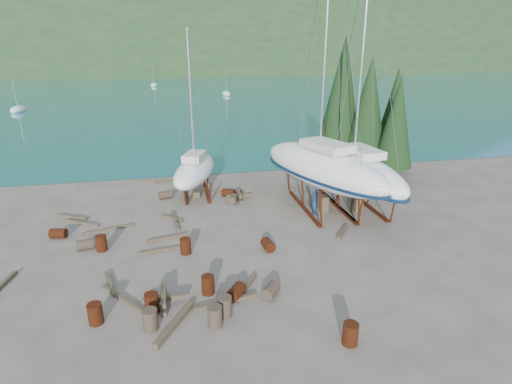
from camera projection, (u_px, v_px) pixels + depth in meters
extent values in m
plane|color=#585046|center=(246.00, 255.00, 21.21)|extent=(600.00, 600.00, 0.00)
plane|color=teal|center=(173.00, 64.00, 311.69)|extent=(700.00, 700.00, 0.00)
ellipsoid|color=#1C371B|center=(172.00, 64.00, 316.30)|extent=(800.00, 360.00, 110.00)
cube|color=beige|center=(43.00, 70.00, 184.12)|extent=(6.00, 5.00, 4.00)
cube|color=#A54C2D|center=(42.00, 63.00, 183.18)|extent=(6.60, 5.60, 1.60)
cube|color=beige|center=(133.00, 69.00, 191.87)|extent=(6.00, 5.00, 4.00)
cube|color=#A54C2D|center=(133.00, 63.00, 190.93)|extent=(6.60, 5.60, 1.60)
cube|color=beige|center=(236.00, 68.00, 201.57)|extent=(6.00, 5.00, 4.00)
cube|color=#A54C2D|center=(236.00, 62.00, 200.63)|extent=(6.60, 5.60, 1.60)
cylinder|color=black|center=(363.00, 167.00, 34.43)|extent=(0.36, 0.36, 1.60)
cone|color=black|center=(368.00, 108.00, 32.76)|extent=(3.60, 3.60, 8.40)
cylinder|color=black|center=(391.00, 174.00, 32.92)|extent=(0.36, 0.36, 1.36)
cone|color=black|center=(397.00, 122.00, 31.50)|extent=(3.06, 3.06, 7.14)
cylinder|color=black|center=(338.00, 160.00, 35.95)|extent=(0.36, 0.36, 1.84)
cone|color=black|center=(342.00, 95.00, 34.02)|extent=(4.14, 4.14, 9.66)
cylinder|color=black|center=(389.00, 163.00, 35.96)|extent=(0.36, 0.36, 1.44)
cone|color=black|center=(394.00, 112.00, 34.46)|extent=(3.24, 3.24, 7.56)
ellipsoid|color=white|center=(18.00, 110.00, 70.60)|extent=(2.00, 5.00, 1.40)
cylinder|color=silver|center=(15.00, 93.00, 69.64)|extent=(0.08, 0.08, 5.00)
ellipsoid|color=white|center=(226.00, 94.00, 96.79)|extent=(2.00, 5.00, 1.40)
cylinder|color=silver|center=(226.00, 82.00, 95.84)|extent=(0.08, 0.08, 5.00)
ellipsoid|color=white|center=(154.00, 85.00, 120.97)|extent=(2.00, 5.00, 1.40)
cylinder|color=silver|center=(153.00, 75.00, 120.01)|extent=(0.08, 0.08, 5.00)
ellipsoid|color=white|center=(322.00, 167.00, 26.70)|extent=(7.08, 12.03, 2.70)
cube|color=#0B1E38|center=(324.00, 183.00, 26.47)|extent=(0.94, 2.04, 1.00)
cube|color=silver|center=(327.00, 146.00, 25.63)|extent=(2.92, 3.89, 0.50)
cylinder|color=silver|center=(326.00, 33.00, 24.43)|extent=(0.14, 0.14, 13.88)
cube|color=#4F170D|center=(304.00, 207.00, 27.41)|extent=(0.18, 6.36, 0.20)
cube|color=#4F170D|center=(336.00, 205.00, 27.87)|extent=(0.18, 6.36, 0.20)
cube|color=brown|center=(323.00, 203.00, 26.96)|extent=(0.50, 0.80, 1.04)
ellipsoid|color=white|center=(356.00, 171.00, 26.74)|extent=(4.24, 10.62, 2.44)
cube|color=#0B1E38|center=(359.00, 185.00, 26.52)|extent=(0.47, 1.88, 1.00)
cube|color=silver|center=(362.00, 152.00, 25.77)|extent=(2.02, 3.28, 0.50)
cylinder|color=silver|center=(363.00, 52.00, 24.69)|extent=(0.14, 0.14, 12.40)
cube|color=#4F170D|center=(339.00, 207.00, 27.38)|extent=(0.18, 5.68, 0.20)
cube|color=#4F170D|center=(367.00, 205.00, 27.79)|extent=(0.18, 5.68, 0.20)
cube|color=brown|center=(357.00, 204.00, 26.99)|extent=(0.50, 0.80, 0.91)
ellipsoid|color=white|center=(195.00, 171.00, 29.45)|extent=(4.61, 7.66, 1.88)
cube|color=#0B1E38|center=(195.00, 179.00, 29.27)|extent=(0.68, 1.32, 1.00)
cube|color=silver|center=(194.00, 156.00, 28.71)|extent=(1.92, 2.49, 0.50)
cylinder|color=silver|center=(190.00, 95.00, 27.97)|extent=(0.14, 0.14, 8.77)
cube|color=#4F170D|center=(185.00, 194.00, 29.89)|extent=(0.18, 4.02, 0.20)
cube|color=#4F170D|center=(207.00, 193.00, 30.20)|extent=(0.18, 4.02, 0.20)
cube|color=brown|center=(196.00, 194.00, 29.66)|extent=(0.50, 0.80, 0.44)
imported|color=navy|center=(315.00, 202.00, 26.15)|extent=(0.51, 0.71, 1.84)
cylinder|color=#4F170D|center=(95.00, 314.00, 15.78)|extent=(0.58, 0.58, 0.88)
cylinder|color=#2D2823|center=(271.00, 291.00, 17.55)|extent=(1.01, 1.05, 0.58)
cylinder|color=#4F170D|center=(58.00, 233.00, 23.06)|extent=(0.98, 0.75, 0.58)
cylinder|color=#4F170D|center=(228.00, 193.00, 29.62)|extent=(1.04, 0.89, 0.58)
cylinder|color=#2D2823|center=(225.00, 306.00, 16.23)|extent=(0.58, 0.58, 0.88)
cylinder|color=#4F170D|center=(268.00, 245.00, 21.71)|extent=(0.69, 0.95, 0.58)
cylinder|color=#4F170D|center=(350.00, 334.00, 14.66)|extent=(0.58, 0.58, 0.88)
cylinder|color=#4F170D|center=(101.00, 243.00, 21.57)|extent=(0.58, 0.58, 0.88)
cylinder|color=#2D2823|center=(165.00, 195.00, 29.23)|extent=(1.01, 0.81, 0.58)
cylinder|color=#4F170D|center=(208.00, 285.00, 17.73)|extent=(0.58, 0.58, 0.88)
cylinder|color=#2D2823|center=(233.00, 199.00, 28.40)|extent=(0.84, 1.02, 0.58)
cylinder|color=#4F170D|center=(236.00, 292.00, 17.49)|extent=(0.99, 1.05, 0.58)
cylinder|color=#4F170D|center=(152.00, 303.00, 16.44)|extent=(0.58, 0.58, 0.88)
cylinder|color=#4F170D|center=(186.00, 246.00, 21.24)|extent=(0.58, 0.58, 0.88)
cylinder|color=#2D2823|center=(86.00, 244.00, 21.74)|extent=(0.96, 0.71, 0.58)
cylinder|color=#2D2823|center=(150.00, 320.00, 15.43)|extent=(0.58, 0.58, 0.88)
cylinder|color=#2D2823|center=(215.00, 317.00, 15.61)|extent=(0.58, 0.58, 0.88)
cube|color=brown|center=(169.00, 181.00, 33.00)|extent=(2.32, 0.83, 0.14)
cube|color=brown|center=(343.00, 232.00, 23.70)|extent=(1.35, 1.65, 0.19)
cube|color=brown|center=(72.00, 217.00, 25.84)|extent=(2.13, 1.27, 0.19)
cube|color=brown|center=(122.00, 298.00, 17.39)|extent=(2.01, 2.41, 0.15)
cube|color=brown|center=(172.00, 218.00, 25.67)|extent=(1.41, 1.27, 0.17)
cube|color=brown|center=(225.00, 302.00, 17.13)|extent=(2.80, 0.72, 0.16)
cube|color=brown|center=(232.00, 192.00, 30.47)|extent=(1.90, 0.25, 0.19)
cube|color=brown|center=(248.00, 285.00, 18.38)|extent=(1.14, 1.58, 0.17)
cube|color=brown|center=(167.00, 238.00, 22.96)|extent=(2.24, 0.69, 0.19)
cube|color=brown|center=(152.00, 181.00, 33.03)|extent=(2.50, 0.49, 0.15)
cube|color=brown|center=(175.00, 220.00, 25.34)|extent=(0.49, 3.02, 0.16)
cube|color=brown|center=(165.00, 249.00, 21.67)|extent=(2.82, 0.63, 0.15)
cube|color=brown|center=(110.00, 283.00, 18.48)|extent=(0.79, 2.16, 0.17)
cube|color=brown|center=(1.00, 286.00, 18.23)|extent=(0.64, 2.50, 0.18)
cube|color=brown|center=(108.00, 229.00, 24.13)|extent=(2.85, 0.94, 0.15)
cube|color=brown|center=(175.00, 324.00, 15.69)|extent=(1.63, 2.47, 0.23)
cube|color=brown|center=(82.00, 223.00, 24.98)|extent=(2.27, 1.40, 0.16)
cube|color=brown|center=(164.00, 302.00, 17.07)|extent=(0.20, 1.80, 0.20)
cube|color=brown|center=(164.00, 298.00, 17.00)|extent=(1.80, 0.20, 0.20)
cube|color=brown|center=(164.00, 294.00, 16.94)|extent=(0.20, 1.80, 0.20)
cube|color=brown|center=(239.00, 198.00, 29.14)|extent=(0.20, 1.80, 0.20)
cube|color=brown|center=(239.00, 195.00, 29.07)|extent=(1.80, 0.20, 0.20)
cube|color=brown|center=(239.00, 193.00, 29.00)|extent=(0.20, 1.80, 0.20)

